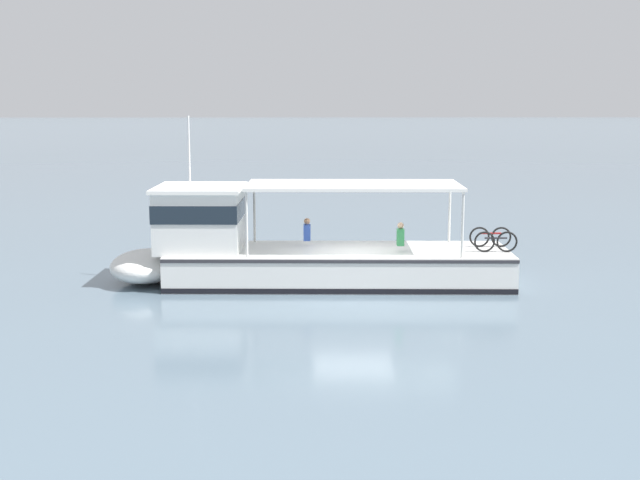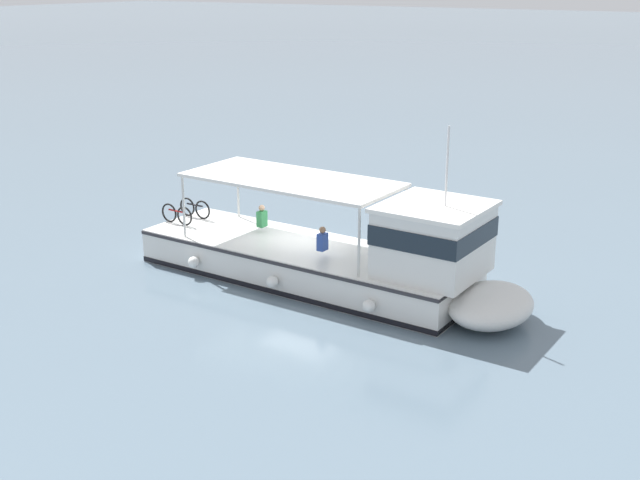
% 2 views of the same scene
% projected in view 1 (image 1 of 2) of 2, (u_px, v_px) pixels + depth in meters
% --- Properties ---
extents(ground_plane, '(400.00, 400.00, 0.00)m').
position_uv_depth(ground_plane, '(354.00, 289.00, 26.10)').
color(ground_plane, slate).
extents(ferry_main, '(3.80, 12.92, 5.32)m').
position_uv_depth(ferry_main, '(288.00, 252.00, 26.79)').
color(ferry_main, white).
rests_on(ferry_main, ground).
extents(channel_buoy, '(0.70, 0.70, 1.40)m').
position_uv_depth(channel_buoy, '(186.00, 211.00, 39.49)').
color(channel_buoy, red).
rests_on(channel_buoy, ground).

